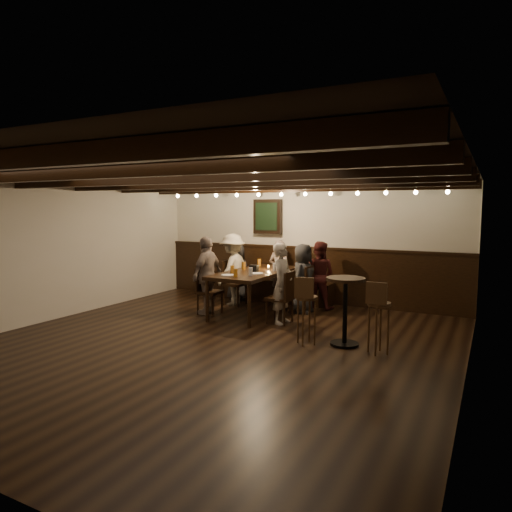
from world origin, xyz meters
The scene contains 27 objects.
room centered at (-0.29, 2.21, 1.07)m, with size 7.00×7.00×7.00m.
dining_table centered at (-0.38, 2.03, 0.71)m, with size 0.94×2.08×0.78m.
chair_left_near centered at (-1.09, 2.49, 0.27)m, with size 0.41×0.41×0.89m.
chair_left_far centered at (-1.10, 1.59, 0.26)m, with size 0.39×0.39×0.85m.
chair_right_near centered at (0.34, 2.48, 0.27)m, with size 0.40×0.40×0.87m.
chair_right_far centered at (0.34, 1.58, 0.27)m, with size 0.40×0.40×0.88m.
person_bench_left centered at (-1.28, 2.94, 0.59)m, with size 0.58×0.37×1.18m, color black.
person_bench_centre centered at (-0.37, 3.08, 0.65)m, with size 0.47×0.31×1.29m, color gray.
person_bench_right centered at (0.52, 2.93, 0.65)m, with size 0.63×0.49×1.30m, color #4D1B1A.
person_left_near centered at (-1.13, 2.49, 0.71)m, with size 0.92×0.53×1.42m, color #B3AD98.
person_left_far centered at (-1.13, 1.59, 0.71)m, with size 0.83×0.35×1.42m, color gray.
person_right_near centered at (0.37, 2.48, 0.64)m, with size 0.62×0.41×1.28m, color #28282B.
person_right_far centered at (0.37, 1.58, 0.68)m, with size 0.49×0.32×1.35m, color #A99F8F.
pint_a centered at (-0.66, 2.73, 0.85)m, with size 0.07×0.07×0.14m, color #BF7219.
pint_b centered at (-0.13, 2.68, 0.85)m, with size 0.07×0.07×0.14m, color #BF7219.
pint_c centered at (-0.68, 2.13, 0.85)m, with size 0.07×0.07×0.14m, color #BF7219.
pint_d centered at (-0.08, 2.23, 0.85)m, with size 0.07×0.07×0.14m, color silver.
pint_e centered at (-0.60, 1.58, 0.85)m, with size 0.07×0.07×0.14m, color #BF7219.
pint_f centered at (-0.18, 1.48, 0.85)m, with size 0.07×0.07×0.14m, color silver.
pint_g centered at (-0.33, 1.23, 0.85)m, with size 0.07×0.07×0.14m, color #BF7219.
plate_near centered at (-0.53, 1.33, 0.79)m, with size 0.24×0.24×0.01m, color white.
plate_far centered at (-0.20, 1.73, 0.79)m, with size 0.24×0.24×0.01m, color white.
condiment_caddy centered at (-0.38, 1.98, 0.84)m, with size 0.15×0.10×0.12m, color black.
candle centered at (-0.26, 2.33, 0.80)m, with size 0.05×0.05×0.05m, color beige.
high_top_table centered at (1.66, 0.86, 0.63)m, with size 0.54×0.54×0.96m.
bar_stool_left centered at (1.16, 0.65, 0.36)m, with size 0.31×0.33×0.98m.
bar_stool_right centered at (2.16, 0.70, 0.36)m, with size 0.31×0.32×0.98m.
Camera 1 is at (3.46, -5.27, 1.92)m, focal length 32.00 mm.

